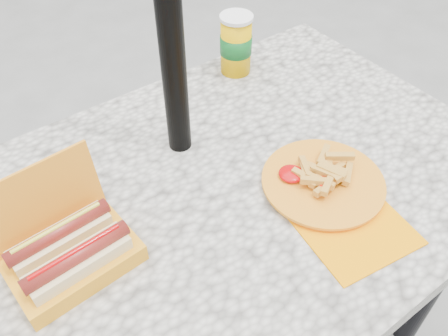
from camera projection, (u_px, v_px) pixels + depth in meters
picnic_table at (223, 221)px, 1.04m from camera, size 1.20×0.80×0.75m
hotdog_box at (70, 251)px, 0.80m from camera, size 0.22×0.18×0.17m
fries_plate at (324, 184)px, 0.95m from camera, size 0.26×0.34×0.05m
soda_cup at (236, 44)px, 1.20m from camera, size 0.08×0.08×0.16m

